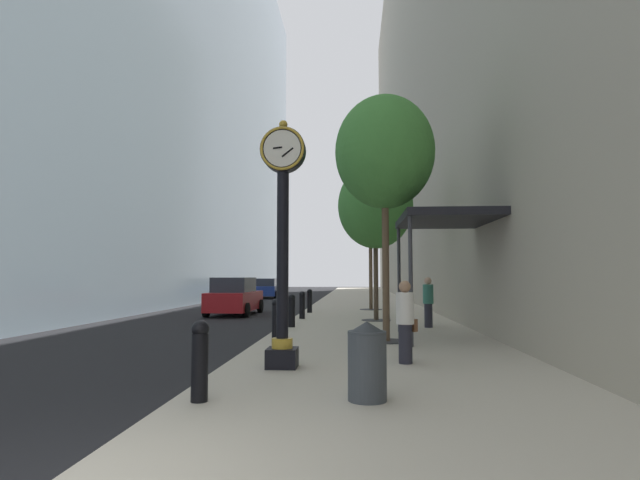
{
  "coord_description": "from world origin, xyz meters",
  "views": [
    {
      "loc": [
        2.48,
        -3.66,
        1.8
      ],
      "look_at": [
        0.92,
        19.09,
        3.42
      ],
      "focal_mm": 28.57,
      "sensor_mm": 36.0,
      "label": 1
    }
  ],
  "objects_px": {
    "street_tree_mid_near": "(375,206)",
    "trash_bin": "(367,360)",
    "bollard_sixth": "(310,300)",
    "bollard_third": "(276,318)",
    "street_tree_near": "(385,153)",
    "street_tree_mid_far": "(370,226)",
    "pedestrian_walking": "(405,320)",
    "street_clock": "(283,230)",
    "car_blue_mid": "(266,288)",
    "bollard_fifth": "(302,304)",
    "bollard_fourth": "(292,310)",
    "pedestrian_by_clock": "(428,301)",
    "bollard_nearest": "(200,359)",
    "car_red_near": "(235,297)"
  },
  "relations": [
    {
      "from": "street_tree_mid_far",
      "to": "car_red_near",
      "type": "bearing_deg",
      "value": -162.62
    },
    {
      "from": "pedestrian_walking",
      "to": "street_tree_mid_near",
      "type": "bearing_deg",
      "value": 91.04
    },
    {
      "from": "street_tree_mid_near",
      "to": "pedestrian_walking",
      "type": "relative_size",
      "value": 3.8
    },
    {
      "from": "bollard_nearest",
      "to": "trash_bin",
      "type": "relative_size",
      "value": 1.02
    },
    {
      "from": "street_tree_mid_near",
      "to": "car_blue_mid",
      "type": "xyz_separation_m",
      "value": [
        -8.08,
        22.4,
        -3.69
      ]
    },
    {
      "from": "bollard_nearest",
      "to": "bollard_fifth",
      "type": "bearing_deg",
      "value": 90.0
    },
    {
      "from": "bollard_third",
      "to": "bollard_sixth",
      "type": "height_order",
      "value": "same"
    },
    {
      "from": "street_tree_mid_far",
      "to": "trash_bin",
      "type": "xyz_separation_m",
      "value": [
        -0.63,
        -18.59,
        -3.65
      ]
    },
    {
      "from": "car_blue_mid",
      "to": "street_tree_near",
      "type": "bearing_deg",
      "value": -74.21
    },
    {
      "from": "street_tree_mid_near",
      "to": "pedestrian_walking",
      "type": "height_order",
      "value": "street_tree_mid_near"
    },
    {
      "from": "bollard_nearest",
      "to": "street_tree_mid_near",
      "type": "xyz_separation_m",
      "value": [
        2.86,
        12.6,
        3.77
      ]
    },
    {
      "from": "bollard_nearest",
      "to": "bollard_fourth",
      "type": "distance_m",
      "value": 9.9
    },
    {
      "from": "bollard_fifth",
      "to": "car_blue_mid",
      "type": "distance_m",
      "value": 22.41
    },
    {
      "from": "bollard_sixth",
      "to": "pedestrian_walking",
      "type": "relative_size",
      "value": 0.68
    },
    {
      "from": "bollard_sixth",
      "to": "car_red_near",
      "type": "bearing_deg",
      "value": 175.39
    },
    {
      "from": "street_tree_mid_near",
      "to": "trash_bin",
      "type": "bearing_deg",
      "value": -92.92
    },
    {
      "from": "bollard_third",
      "to": "street_tree_mid_near",
      "type": "bearing_deg",
      "value": 64.52
    },
    {
      "from": "street_clock",
      "to": "street_tree_mid_near",
      "type": "relative_size",
      "value": 0.77
    },
    {
      "from": "bollard_sixth",
      "to": "street_tree_near",
      "type": "height_order",
      "value": "street_tree_near"
    },
    {
      "from": "street_clock",
      "to": "bollard_sixth",
      "type": "height_order",
      "value": "street_clock"
    },
    {
      "from": "bollard_sixth",
      "to": "car_blue_mid",
      "type": "bearing_deg",
      "value": 105.77
    },
    {
      "from": "street_tree_mid_far",
      "to": "pedestrian_by_clock",
      "type": "distance_m",
      "value": 9.46
    },
    {
      "from": "bollard_third",
      "to": "street_tree_mid_far",
      "type": "relative_size",
      "value": 0.2
    },
    {
      "from": "bollard_third",
      "to": "trash_bin",
      "type": "bearing_deg",
      "value": -70.81
    },
    {
      "from": "pedestrian_walking",
      "to": "street_tree_near",
      "type": "bearing_deg",
      "value": 93.02
    },
    {
      "from": "bollard_fourth",
      "to": "street_tree_mid_near",
      "type": "relative_size",
      "value": 0.18
    },
    {
      "from": "trash_bin",
      "to": "street_clock",
      "type": "bearing_deg",
      "value": 122.3
    },
    {
      "from": "street_tree_mid_far",
      "to": "bollard_fourth",
      "type": "bearing_deg",
      "value": -107.83
    },
    {
      "from": "bollard_fourth",
      "to": "bollard_fifth",
      "type": "distance_m",
      "value": 3.3
    },
    {
      "from": "bollard_fourth",
      "to": "car_blue_mid",
      "type": "xyz_separation_m",
      "value": [
        -5.22,
        25.1,
        0.08
      ]
    },
    {
      "from": "bollard_fifth",
      "to": "car_blue_mid",
      "type": "bearing_deg",
      "value": 103.48
    },
    {
      "from": "bollard_sixth",
      "to": "street_tree_mid_far",
      "type": "xyz_separation_m",
      "value": [
        2.86,
        2.29,
        3.63
      ]
    },
    {
      "from": "street_tree_mid_far",
      "to": "pedestrian_by_clock",
      "type": "relative_size",
      "value": 3.27
    },
    {
      "from": "car_red_near",
      "to": "bollard_fourth",
      "type": "bearing_deg",
      "value": -62.8
    },
    {
      "from": "bollard_fifth",
      "to": "street_tree_mid_near",
      "type": "xyz_separation_m",
      "value": [
        2.86,
        -0.6,
        3.77
      ]
    },
    {
      "from": "street_tree_mid_near",
      "to": "trash_bin",
      "type": "relative_size",
      "value": 5.7
    },
    {
      "from": "bollard_sixth",
      "to": "car_blue_mid",
      "type": "xyz_separation_m",
      "value": [
        -5.22,
        18.49,
        0.08
      ]
    },
    {
      "from": "bollard_fifth",
      "to": "street_tree_near",
      "type": "xyz_separation_m",
      "value": [
        2.86,
        -6.79,
        4.31
      ]
    },
    {
      "from": "bollard_third",
      "to": "bollard_fifth",
      "type": "relative_size",
      "value": 1.0
    },
    {
      "from": "pedestrian_walking",
      "to": "car_red_near",
      "type": "bearing_deg",
      "value": 115.75
    },
    {
      "from": "bollard_nearest",
      "to": "bollard_third",
      "type": "relative_size",
      "value": 1.0
    },
    {
      "from": "street_tree_near",
      "to": "street_tree_mid_near",
      "type": "height_order",
      "value": "street_tree_near"
    },
    {
      "from": "bollard_fifth",
      "to": "bollard_sixth",
      "type": "relative_size",
      "value": 1.0
    },
    {
      "from": "street_clock",
      "to": "street_tree_near",
      "type": "distance_m",
      "value": 4.98
    },
    {
      "from": "bollard_third",
      "to": "trash_bin",
      "type": "xyz_separation_m",
      "value": [
        2.23,
        -6.4,
        -0.02
      ]
    },
    {
      "from": "bollard_nearest",
      "to": "bollard_sixth",
      "type": "xyz_separation_m",
      "value": [
        0.0,
        16.5,
        0.0
      ]
    },
    {
      "from": "car_blue_mid",
      "to": "pedestrian_by_clock",
      "type": "bearing_deg",
      "value": -68.79
    },
    {
      "from": "street_tree_near",
      "to": "car_red_near",
      "type": "xyz_separation_m",
      "value": [
        -6.4,
        10.38,
        -4.17
      ]
    },
    {
      "from": "street_tree_near",
      "to": "car_blue_mid",
      "type": "height_order",
      "value": "street_tree_near"
    },
    {
      "from": "bollard_sixth",
      "to": "trash_bin",
      "type": "height_order",
      "value": "bollard_sixth"
    }
  ]
}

